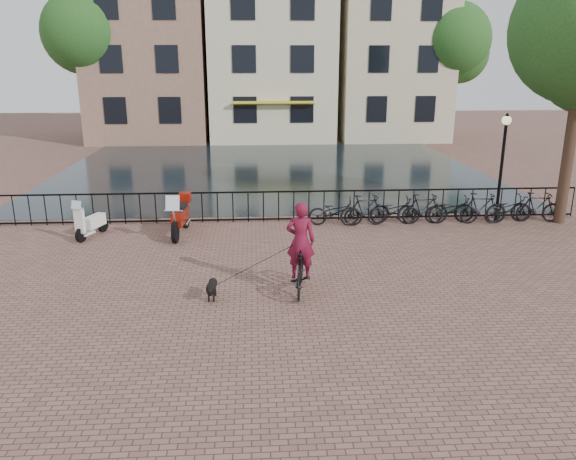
{
  "coord_description": "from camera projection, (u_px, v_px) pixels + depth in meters",
  "views": [
    {
      "loc": [
        -0.8,
        -9.87,
        5.09
      ],
      "look_at": [
        0.0,
        3.0,
        1.2
      ],
      "focal_mm": 35.0,
      "sensor_mm": 36.0,
      "label": 1
    }
  ],
  "objects": [
    {
      "name": "tree_far_left",
      "position": [
        84.0,
        33.0,
        34.15
      ],
      "size": [
        5.04,
        5.04,
        9.27
      ],
      "color": "black",
      "rests_on": "ground"
    },
    {
      "name": "cyclist",
      "position": [
        300.0,
        253.0,
        12.64
      ],
      "size": [
        0.84,
        1.87,
        2.48
      ],
      "rotation": [
        0.0,
        0.0,
        3.01
      ],
      "color": "black",
      "rests_on": "ground"
    },
    {
      "name": "parked_bike_4",
      "position": [
        451.0,
        210.0,
        18.22
      ],
      "size": [
        1.76,
        0.74,
        0.9
      ],
      "primitive_type": "imported",
      "rotation": [
        0.0,
        0.0,
        1.49
      ],
      "color": "black",
      "rests_on": "ground"
    },
    {
      "name": "dog",
      "position": [
        212.0,
        289.0,
        12.45
      ],
      "size": [
        0.27,
        0.73,
        0.48
      ],
      "rotation": [
        0.0,
        0.0,
        -0.05
      ],
      "color": "black",
      "rests_on": "ground"
    },
    {
      "name": "lamp_post",
      "position": [
        503.0,
        149.0,
        17.95
      ],
      "size": [
        0.3,
        0.3,
        3.45
      ],
      "color": "black",
      "rests_on": "ground"
    },
    {
      "name": "parked_bike_6",
      "position": [
        508.0,
        209.0,
        18.33
      ],
      "size": [
        1.79,
        0.86,
        0.9
      ],
      "primitive_type": "imported",
      "rotation": [
        0.0,
        0.0,
        1.73
      ],
      "color": "black",
      "rests_on": "ground"
    },
    {
      "name": "canal_house_mid",
      "position": [
        271.0,
        48.0,
        37.93
      ],
      "size": [
        8.0,
        9.5,
        11.8
      ],
      "color": "beige",
      "rests_on": "ground"
    },
    {
      "name": "canal_water",
      "position": [
        270.0,
        169.0,
        27.48
      ],
      "size": [
        20.0,
        20.0,
        0.0
      ],
      "primitive_type": "plane",
      "color": "black",
      "rests_on": "ground"
    },
    {
      "name": "parked_bike_1",
      "position": [
        365.0,
        210.0,
        18.03
      ],
      "size": [
        1.72,
        0.73,
        1.0
      ],
      "primitive_type": "imported",
      "rotation": [
        0.0,
        0.0,
        1.73
      ],
      "color": "black",
      "rests_on": "ground"
    },
    {
      "name": "parked_bike_7",
      "position": [
        537.0,
        207.0,
        18.37
      ],
      "size": [
        1.71,
        0.66,
        1.0
      ],
      "primitive_type": "imported",
      "rotation": [
        0.0,
        0.0,
        1.46
      ],
      "color": "black",
      "rests_on": "ground"
    },
    {
      "name": "railing",
      "position": [
        279.0,
        206.0,
        18.44
      ],
      "size": [
        20.0,
        0.05,
        1.02
      ],
      "color": "black",
      "rests_on": "ground"
    },
    {
      "name": "tree_far_right",
      "position": [
        453.0,
        40.0,
        35.62
      ],
      "size": [
        4.76,
        4.76,
        8.76
      ],
      "color": "black",
      "rests_on": "ground"
    },
    {
      "name": "scooter",
      "position": [
        91.0,
        216.0,
        16.76
      ],
      "size": [
        0.85,
        1.44,
        1.29
      ],
      "rotation": [
        0.0,
        0.0,
        -0.35
      ],
      "color": "white",
      "rests_on": "ground"
    },
    {
      "name": "canal_house_right",
      "position": [
        388.0,
        37.0,
        38.19
      ],
      "size": [
        7.0,
        9.0,
        13.3
      ],
      "color": "tan",
      "rests_on": "ground"
    },
    {
      "name": "motorcycle",
      "position": [
        180.0,
        212.0,
        16.92
      ],
      "size": [
        0.67,
        2.09,
        1.47
      ],
      "rotation": [
        0.0,
        0.0,
        -0.09
      ],
      "color": "maroon",
      "rests_on": "ground"
    },
    {
      "name": "parked_bike_0",
      "position": [
        335.0,
        212.0,
        17.99
      ],
      "size": [
        1.77,
        0.79,
        0.9
      ],
      "primitive_type": "imported",
      "rotation": [
        0.0,
        0.0,
        1.46
      ],
      "color": "black",
      "rests_on": "ground"
    },
    {
      "name": "ground",
      "position": [
        297.0,
        333.0,
        10.95
      ],
      "size": [
        100.0,
        100.0,
        0.0
      ],
      "primitive_type": "plane",
      "color": "brown",
      "rests_on": "ground"
    },
    {
      "name": "canal_house_left",
      "position": [
        151.0,
        40.0,
        37.32
      ],
      "size": [
        7.5,
        9.0,
        12.8
      ],
      "color": "#80574A",
      "rests_on": "ground"
    },
    {
      "name": "parked_bike_5",
      "position": [
        480.0,
        208.0,
        18.26
      ],
      "size": [
        1.71,
        0.7,
        1.0
      ],
      "primitive_type": "imported",
      "rotation": [
        0.0,
        0.0,
        1.43
      ],
      "color": "black",
      "rests_on": "ground"
    },
    {
      "name": "parked_bike_2",
      "position": [
        394.0,
        211.0,
        18.1
      ],
      "size": [
        1.73,
        0.65,
        0.9
      ],
      "primitive_type": "imported",
      "rotation": [
        0.0,
        0.0,
        1.6
      ],
      "color": "black",
      "rests_on": "ground"
    },
    {
      "name": "parked_bike_3",
      "position": [
        423.0,
        209.0,
        18.15
      ],
      "size": [
        1.67,
        0.49,
        1.0
      ],
      "primitive_type": "imported",
      "rotation": [
        0.0,
        0.0,
        1.56
      ],
      "color": "black",
      "rests_on": "ground"
    }
  ]
}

